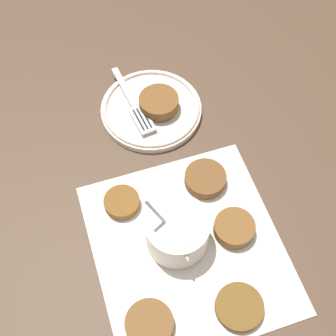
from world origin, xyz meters
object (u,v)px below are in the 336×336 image
(sauce_bowl, at_px, (177,233))
(serving_plate, at_px, (151,109))
(fritter_on_plate, at_px, (159,102))
(fork, at_px, (135,106))

(sauce_bowl, bearing_deg, serving_plate, 174.66)
(serving_plate, height_order, fritter_on_plate, fritter_on_plate)
(sauce_bowl, height_order, serving_plate, sauce_bowl)
(fritter_on_plate, relative_size, fork, 0.43)
(fork, bearing_deg, serving_plate, 80.83)
(sauce_bowl, bearing_deg, fritter_on_plate, 171.41)
(fritter_on_plate, xyz_separation_m, fork, (-0.01, -0.04, -0.01))
(fritter_on_plate, bearing_deg, fork, -101.36)
(fritter_on_plate, bearing_deg, sauce_bowl, -8.59)
(sauce_bowl, relative_size, fork, 0.78)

